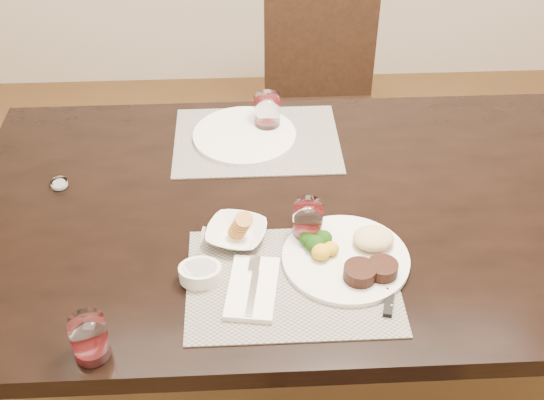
{
  "coord_description": "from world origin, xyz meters",
  "views": [
    {
      "loc": [
        -0.3,
        -1.3,
        1.83
      ],
      "look_at": [
        -0.24,
        -0.06,
        0.82
      ],
      "focal_mm": 45.0,
      "sensor_mm": 36.0,
      "label": 1
    }
  ],
  "objects_px": {
    "chair_far": "(321,96)",
    "wine_glass_near": "(308,223)",
    "far_plate": "(245,135)",
    "cracker_bowl": "(236,233)",
    "steak_knife": "(387,290)",
    "dinner_plate": "(352,256)"
  },
  "relations": [
    {
      "from": "wine_glass_near",
      "to": "far_plate",
      "type": "relative_size",
      "value": 0.33
    },
    {
      "from": "chair_far",
      "to": "wine_glass_near",
      "type": "height_order",
      "value": "chair_far"
    },
    {
      "from": "cracker_bowl",
      "to": "wine_glass_near",
      "type": "relative_size",
      "value": 1.76
    },
    {
      "from": "steak_knife",
      "to": "far_plate",
      "type": "relative_size",
      "value": 0.77
    },
    {
      "from": "cracker_bowl",
      "to": "steak_knife",
      "type": "bearing_deg",
      "value": -29.89
    },
    {
      "from": "dinner_plate",
      "to": "far_plate",
      "type": "relative_size",
      "value": 0.99
    },
    {
      "from": "dinner_plate",
      "to": "chair_far",
      "type": "bearing_deg",
      "value": 100.46
    },
    {
      "from": "far_plate",
      "to": "cracker_bowl",
      "type": "bearing_deg",
      "value": -93.61
    },
    {
      "from": "cracker_bowl",
      "to": "wine_glass_near",
      "type": "bearing_deg",
      "value": -0.0
    },
    {
      "from": "chair_far",
      "to": "wine_glass_near",
      "type": "distance_m",
      "value": 1.11
    },
    {
      "from": "steak_knife",
      "to": "far_plate",
      "type": "distance_m",
      "value": 0.67
    },
    {
      "from": "dinner_plate",
      "to": "cracker_bowl",
      "type": "relative_size",
      "value": 1.68
    },
    {
      "from": "cracker_bowl",
      "to": "far_plate",
      "type": "relative_size",
      "value": 0.59
    },
    {
      "from": "chair_far",
      "to": "far_plate",
      "type": "bearing_deg",
      "value": -115.09
    },
    {
      "from": "steak_knife",
      "to": "cracker_bowl",
      "type": "height_order",
      "value": "cracker_bowl"
    },
    {
      "from": "chair_far",
      "to": "far_plate",
      "type": "xyz_separation_m",
      "value": [
        -0.3,
        -0.63,
        0.26
      ]
    },
    {
      "from": "chair_far",
      "to": "far_plate",
      "type": "relative_size",
      "value": 3.1
    },
    {
      "from": "dinner_plate",
      "to": "cracker_bowl",
      "type": "distance_m",
      "value": 0.27
    },
    {
      "from": "steak_knife",
      "to": "wine_glass_near",
      "type": "height_order",
      "value": "wine_glass_near"
    },
    {
      "from": "wine_glass_near",
      "to": "cracker_bowl",
      "type": "bearing_deg",
      "value": 180.0
    },
    {
      "from": "wine_glass_near",
      "to": "far_plate",
      "type": "height_order",
      "value": "wine_glass_near"
    },
    {
      "from": "dinner_plate",
      "to": "wine_glass_near",
      "type": "distance_m",
      "value": 0.13
    }
  ]
}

